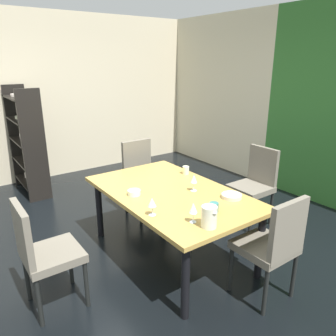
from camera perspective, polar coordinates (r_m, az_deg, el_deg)
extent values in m
cube|color=black|center=(3.96, -6.33, -12.07)|extent=(5.59, 5.58, 0.02)
cube|color=beige|center=(6.33, 8.39, 12.65)|extent=(2.51, 0.10, 2.75)
cube|color=beige|center=(6.01, -20.13, 11.44)|extent=(0.10, 5.58, 2.75)
cube|color=#B28D42|center=(3.31, 0.54, -4.39)|extent=(1.81, 1.09, 0.04)
cylinder|color=black|center=(4.30, -0.99, -4.13)|extent=(0.07, 0.07, 0.69)
cylinder|color=black|center=(3.25, 15.77, -12.87)|extent=(0.07, 0.07, 0.69)
cylinder|color=black|center=(3.90, -11.89, -6.98)|extent=(0.07, 0.07, 0.69)
cylinder|color=black|center=(2.71, 3.05, -19.15)|extent=(0.07, 0.07, 0.69)
cube|color=#6A6456|center=(4.30, -4.01, -2.35)|extent=(0.44, 0.44, 0.07)
cube|color=#6A6456|center=(4.38, -5.46, 1.55)|extent=(0.05, 0.42, 0.51)
cylinder|color=black|center=(4.34, -0.46, -5.69)|extent=(0.04, 0.04, 0.44)
cylinder|color=black|center=(4.15, -4.78, -6.92)|extent=(0.04, 0.04, 0.44)
cylinder|color=black|center=(4.63, -3.18, -4.12)|extent=(0.04, 0.04, 0.44)
cylinder|color=black|center=(4.46, -7.31, -5.18)|extent=(0.04, 0.04, 0.44)
cube|color=#6A6456|center=(4.19, 14.20, -3.45)|extent=(0.44, 0.44, 0.07)
cube|color=#6A6456|center=(4.25, 16.22, 0.26)|extent=(0.42, 0.05, 0.50)
cylinder|color=black|center=(4.05, 14.19, -8.20)|extent=(0.04, 0.04, 0.44)
cylinder|color=black|center=(4.27, 10.32, -6.44)|extent=(0.04, 0.04, 0.44)
cylinder|color=black|center=(4.32, 17.51, -6.73)|extent=(0.04, 0.04, 0.44)
cylinder|color=black|center=(4.53, 13.71, -5.17)|extent=(0.04, 0.04, 0.44)
cube|color=#6A6456|center=(2.99, 16.45, -13.04)|extent=(0.44, 0.44, 0.07)
cube|color=#6A6456|center=(2.77, 20.18, -10.22)|extent=(0.05, 0.42, 0.49)
cylinder|color=black|center=(3.10, 10.86, -16.89)|extent=(0.04, 0.04, 0.44)
cylinder|color=black|center=(3.35, 15.53, -14.37)|extent=(0.04, 0.04, 0.44)
cylinder|color=black|center=(2.91, 16.58, -20.06)|extent=(0.04, 0.04, 0.44)
cylinder|color=black|center=(3.17, 21.05, -17.02)|extent=(0.04, 0.04, 0.44)
cube|color=#6A6456|center=(2.93, -19.41, -14.07)|extent=(0.44, 0.44, 0.07)
cube|color=#6A6456|center=(2.77, -23.95, -10.74)|extent=(0.42, 0.05, 0.49)
cylinder|color=black|center=(3.26, -16.65, -15.44)|extent=(0.04, 0.04, 0.44)
cylinder|color=black|center=(2.96, -14.03, -19.03)|extent=(0.04, 0.04, 0.44)
cylinder|color=black|center=(3.19, -23.35, -17.09)|extent=(0.04, 0.04, 0.44)
cylinder|color=black|center=(2.89, -21.50, -21.03)|extent=(0.04, 0.04, 0.44)
cube|color=black|center=(5.85, -24.41, 5.14)|extent=(0.05, 0.33, 1.62)
cube|color=black|center=(5.00, -22.26, 3.38)|extent=(0.05, 0.33, 1.62)
cube|color=black|center=(5.60, -22.58, -2.11)|extent=(0.92, 0.33, 0.02)
cylinder|color=white|center=(5.43, -22.21, -2.21)|extent=(0.16, 0.16, 0.06)
cylinder|color=beige|center=(5.76, -23.11, -1.04)|extent=(0.12, 0.12, 0.09)
cube|color=black|center=(5.50, -22.99, 1.06)|extent=(0.92, 0.33, 0.02)
cylinder|color=white|center=(5.36, -22.71, 1.14)|extent=(0.14, 0.14, 0.06)
cube|color=black|center=(5.42, -23.42, 4.33)|extent=(0.92, 0.33, 0.02)
cylinder|color=white|center=(5.28, -23.11, 4.41)|extent=(0.15, 0.15, 0.05)
cylinder|color=white|center=(5.58, -23.90, 5.17)|extent=(0.11, 0.11, 0.08)
cube|color=black|center=(5.36, -23.86, 7.69)|extent=(0.92, 0.33, 0.02)
cylinder|color=beige|center=(5.43, -24.08, 8.10)|extent=(0.20, 0.20, 0.04)
cylinder|color=beige|center=(5.35, -23.91, 8.09)|extent=(0.09, 0.09, 0.05)
cube|color=black|center=(5.32, -24.32, 11.11)|extent=(0.92, 0.33, 0.02)
cylinder|color=silver|center=(5.42, -24.61, 11.50)|extent=(0.22, 0.22, 0.04)
cylinder|color=#E9EFCD|center=(5.29, -24.33, 11.65)|extent=(0.12, 0.12, 0.08)
cylinder|color=silver|center=(2.72, 4.37, -9.34)|extent=(0.06, 0.06, 0.00)
cylinder|color=silver|center=(2.70, 4.39, -8.54)|extent=(0.01, 0.01, 0.08)
cone|color=silver|center=(2.66, 4.43, -6.96)|extent=(0.07, 0.07, 0.08)
cylinder|color=silver|center=(3.33, 4.48, -3.94)|extent=(0.06, 0.06, 0.00)
cylinder|color=silver|center=(3.31, 4.50, -3.23)|extent=(0.01, 0.01, 0.08)
cone|color=silver|center=(3.28, 4.53, -1.87)|extent=(0.07, 0.07, 0.08)
cylinder|color=silver|center=(2.83, -2.76, -8.15)|extent=(0.06, 0.06, 0.00)
cylinder|color=silver|center=(2.81, -2.77, -7.40)|extent=(0.01, 0.01, 0.08)
cone|color=silver|center=(2.78, -2.80, -5.96)|extent=(0.07, 0.07, 0.08)
cylinder|color=beige|center=(3.21, 11.02, -4.81)|extent=(0.19, 0.19, 0.04)
cylinder|color=silver|center=(3.23, -5.92, -4.28)|extent=(0.13, 0.13, 0.05)
cylinder|color=#33736E|center=(2.89, 7.99, -6.79)|extent=(0.08, 0.08, 0.08)
cylinder|color=beige|center=(3.79, 3.12, -0.38)|extent=(0.07, 0.07, 0.09)
cylinder|color=silver|center=(2.62, 7.17, -8.43)|extent=(0.13, 0.13, 0.18)
cone|color=silver|center=(2.55, 8.10, -7.38)|extent=(0.04, 0.04, 0.03)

